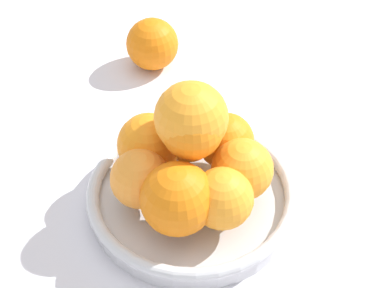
% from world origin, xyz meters
% --- Properties ---
extents(ground_plane, '(4.00, 4.00, 0.00)m').
position_xyz_m(ground_plane, '(0.00, 0.00, 0.00)').
color(ground_plane, silver).
extents(fruit_bowl, '(0.24, 0.24, 0.03)m').
position_xyz_m(fruit_bowl, '(0.00, 0.00, 0.02)').
color(fruit_bowl, silver).
rests_on(fruit_bowl, ground_plane).
extents(orange_pile, '(0.18, 0.18, 0.14)m').
position_xyz_m(orange_pile, '(-0.00, -0.00, 0.08)').
color(orange_pile, orange).
rests_on(orange_pile, fruit_bowl).
extents(stray_orange, '(0.08, 0.08, 0.08)m').
position_xyz_m(stray_orange, '(-0.23, 0.16, 0.04)').
color(stray_orange, orange).
rests_on(stray_orange, ground_plane).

